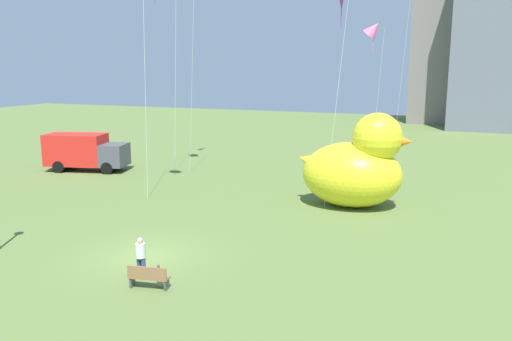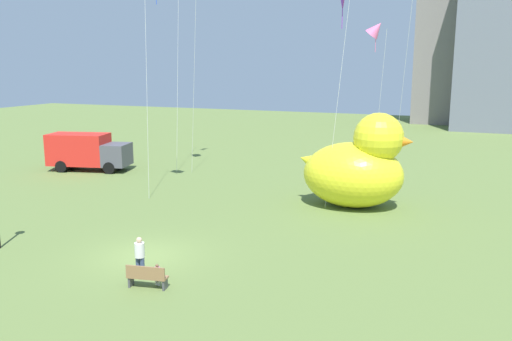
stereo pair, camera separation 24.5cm
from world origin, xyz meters
name	(u,v)px [view 1 (the left image)]	position (x,y,z in m)	size (l,w,h in m)	color
ground_plane	(145,256)	(0.00, 0.00, 0.00)	(140.00, 140.00, 0.00)	#5E743A
park_bench	(148,277)	(2.03, -2.88, 0.47)	(1.56, 0.70, 0.90)	olive
person_adult	(141,255)	(1.12, -1.96, 0.87)	(0.39, 0.39, 1.58)	#38476B
person_child	(159,274)	(2.24, -2.49, 0.46)	(0.21, 0.21, 0.84)	silver
giant_inflatable_duck	(356,167)	(6.72, 11.51, 2.34)	(6.63, 4.25, 5.49)	yellow
box_truck	(85,152)	(-14.83, 14.36, 1.45)	(6.56, 3.71, 2.85)	red
kite_pink	(374,29)	(5.44, 22.93, 10.68)	(1.62, 1.40, 11.47)	silver
kite_purple	(341,6)	(5.82, 10.48, 11.15)	(1.01, 1.33, 12.32)	silver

